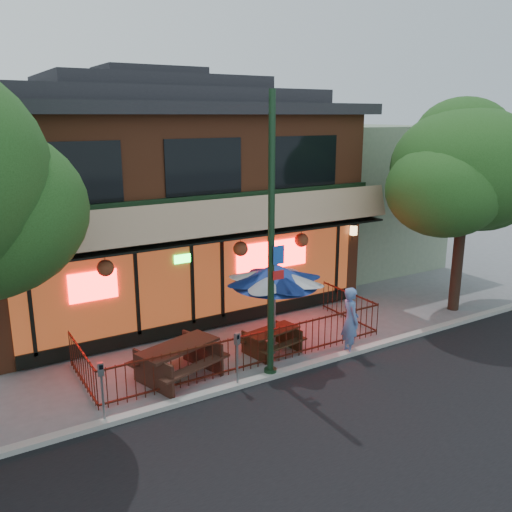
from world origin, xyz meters
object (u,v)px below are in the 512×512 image
(street_tree_right, at_px, (466,162))
(picnic_table_right, at_px, (272,338))
(parking_meter_near, at_px, (237,351))
(parking_meter_far, at_px, (102,383))
(street_light, at_px, (271,256))
(picnic_table_left, at_px, (179,357))
(patio_umbrella, at_px, (275,275))
(pedestrian, at_px, (350,320))

(street_tree_right, bearing_deg, picnic_table_right, 178.59)
(parking_meter_near, xyz_separation_m, parking_meter_far, (-3.23, 0.08, 0.01))
(street_light, distance_m, picnic_table_left, 3.45)
(patio_umbrella, relative_size, pedestrian, 1.40)
(street_light, height_order, picnic_table_left, street_light)
(picnic_table_left, distance_m, parking_meter_near, 1.61)
(street_light, height_order, parking_meter_far, street_light)
(pedestrian, relative_size, parking_meter_near, 1.35)
(pedestrian, xyz_separation_m, parking_meter_near, (-3.65, -0.13, 0.00))
(patio_umbrella, bearing_deg, pedestrian, -30.86)
(picnic_table_left, bearing_deg, street_tree_right, -0.65)
(pedestrian, bearing_deg, street_tree_right, -63.71)
(picnic_table_left, distance_m, pedestrian, 4.80)
(picnic_table_right, distance_m, parking_meter_near, 2.25)
(street_light, bearing_deg, patio_umbrella, 52.85)
(parking_meter_far, bearing_deg, pedestrian, 0.42)
(patio_umbrella, distance_m, parking_meter_near, 2.57)
(picnic_table_left, bearing_deg, parking_meter_near, -49.12)
(street_tree_right, relative_size, picnic_table_right, 4.00)
(parking_meter_near, height_order, parking_meter_far, parking_meter_far)
(street_light, height_order, patio_umbrella, street_light)
(patio_umbrella, bearing_deg, street_light, -127.15)
(parking_meter_far, bearing_deg, street_tree_right, 4.59)
(street_tree_right, distance_m, picnic_table_right, 8.54)
(street_tree_right, xyz_separation_m, picnic_table_right, (-7.24, 0.18, -4.52))
(picnic_table_right, bearing_deg, street_tree_right, -1.41)
(parking_meter_far, bearing_deg, picnic_table_left, 26.47)
(picnic_table_right, xyz_separation_m, parking_meter_near, (-1.80, -1.24, 0.52))
(picnic_table_right, xyz_separation_m, parking_meter_far, (-5.03, -1.16, 0.52))
(street_tree_right, relative_size, pedestrian, 3.68)
(street_light, distance_m, picnic_table_right, 3.05)
(patio_umbrella, xyz_separation_m, parking_meter_far, (-5.09, -1.12, -1.31))
(picnic_table_left, xyz_separation_m, patio_umbrella, (2.88, 0.02, 1.69))
(pedestrian, bearing_deg, picnic_table_left, 93.78)
(parking_meter_near, relative_size, parking_meter_far, 0.99)
(street_light, relative_size, parking_meter_far, 4.92)
(street_tree_right, distance_m, picnic_table_left, 10.98)
(patio_umbrella, height_order, parking_meter_near, patio_umbrella)
(pedestrian, bearing_deg, picnic_table_right, 75.37)
(street_light, xyz_separation_m, street_tree_right, (8.04, 0.99, 1.81))
(picnic_table_right, xyz_separation_m, pedestrian, (1.85, -1.11, 0.51))
(street_light, distance_m, parking_meter_far, 4.76)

